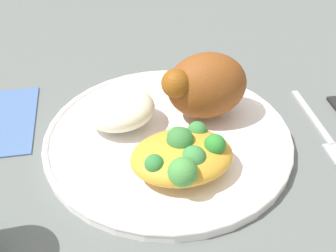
% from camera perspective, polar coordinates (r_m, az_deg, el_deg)
% --- Properties ---
extents(ground_plane, '(2.00, 2.00, 0.00)m').
position_cam_1_polar(ground_plane, '(0.49, -0.00, -2.21)').
color(ground_plane, slate).
extents(plate, '(0.28, 0.28, 0.01)m').
position_cam_1_polar(plate, '(0.48, -0.00, -1.55)').
color(plate, white).
rests_on(plate, ground_plane).
extents(roasted_chicken, '(0.10, 0.07, 0.08)m').
position_cam_1_polar(roasted_chicken, '(0.49, 5.00, 5.46)').
color(roasted_chicken, brown).
rests_on(roasted_chicken, plate).
extents(rice_pile, '(0.08, 0.07, 0.04)m').
position_cam_1_polar(rice_pile, '(0.48, -6.64, 2.35)').
color(rice_pile, white).
rests_on(rice_pile, plate).
extents(mac_cheese_with_broccoli, '(0.10, 0.09, 0.04)m').
position_cam_1_polar(mac_cheese_with_broccoli, '(0.42, 2.54, -3.79)').
color(mac_cheese_with_broccoli, gold).
rests_on(mac_cheese_with_broccoli, plate).
extents(fork, '(0.03, 0.14, 0.01)m').
position_cam_1_polar(fork, '(0.54, 19.87, -0.22)').
color(fork, '#B2B2B7').
rests_on(fork, ground_plane).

